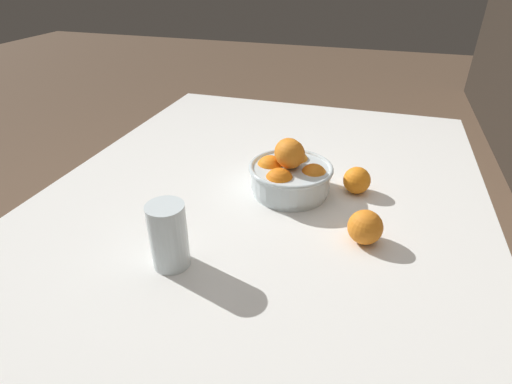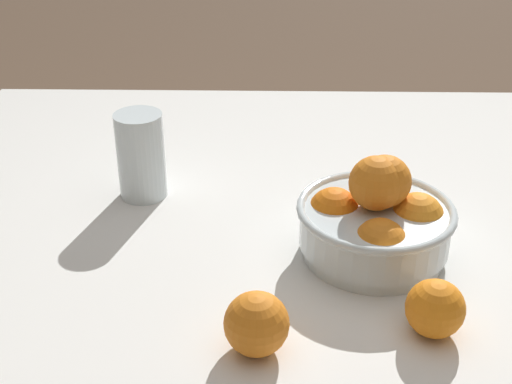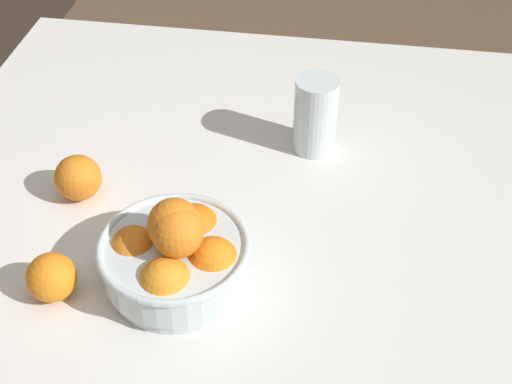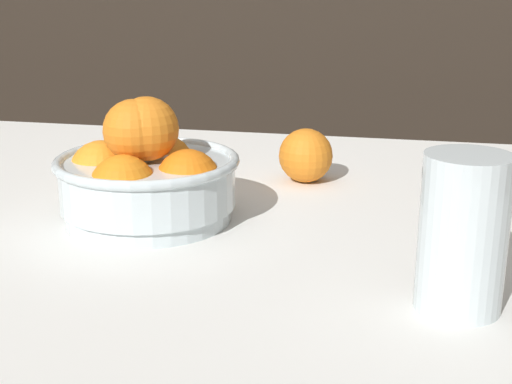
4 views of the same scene
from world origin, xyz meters
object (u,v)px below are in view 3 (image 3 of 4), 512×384
fruit_bowl (176,255)px  orange_loose_near_bowl (52,277)px  juice_glass (315,119)px  orange_loose_front (78,178)px

fruit_bowl → orange_loose_near_bowl: bearing=106.5°
juice_glass → orange_loose_near_bowl: bearing=140.3°
juice_glass → orange_loose_near_bowl: juice_glass is taller
fruit_bowl → orange_loose_front: (0.16, 0.21, -0.02)m
juice_glass → orange_loose_near_bowl: 0.53m
orange_loose_near_bowl → orange_loose_front: 0.22m
orange_loose_near_bowl → orange_loose_front: orange_loose_front is taller
fruit_bowl → juice_glass: fruit_bowl is taller
fruit_bowl → orange_loose_front: bearing=51.9°
orange_loose_near_bowl → orange_loose_front: (0.22, 0.04, 0.00)m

